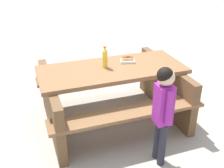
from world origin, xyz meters
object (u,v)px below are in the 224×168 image
Objects in this scene: picnic_table at (112,90)px; child_in_coat at (163,105)px; hotdog_tray at (128,60)px; soda_bottle at (105,58)px.

child_in_coat is (-0.00, -0.95, 0.26)m from picnic_table.
child_in_coat is at bearing -104.92° from hotdog_tray.
soda_bottle is 1.03m from child_in_coat.
soda_bottle is 0.34m from hotdog_tray.
soda_bottle is (-0.06, 0.06, 0.43)m from picnic_table.
soda_bottle is at bearing 177.75° from hotdog_tray.
picnic_table is 1.87× the size of child_in_coat.
hotdog_tray is 1.03m from child_in_coat.
hotdog_tray is at bearing 9.56° from picnic_table.
hotdog_tray is (0.26, 0.04, 0.34)m from picnic_table.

